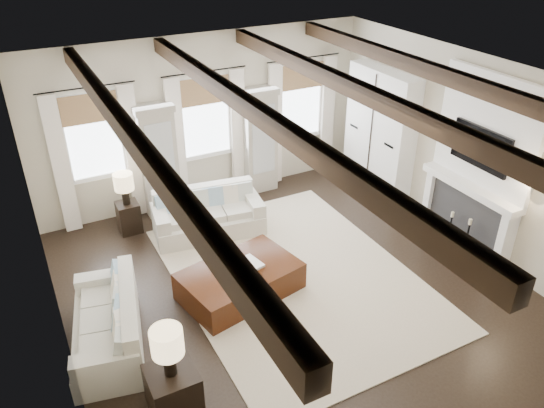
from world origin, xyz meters
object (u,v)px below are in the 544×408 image
side_table_front (173,390)px  sofa_left (111,325)px  sofa_back (208,215)px  side_table_back (129,217)px  ottoman (240,281)px

side_table_front → sofa_left: bearing=106.1°
sofa_back → side_table_front: 3.83m
sofa_back → sofa_left: (-2.16, -2.04, -0.01)m
sofa_left → side_table_back: size_ratio=3.53×
sofa_left → side_table_back: 2.86m
sofa_left → ottoman: 1.95m
sofa_back → sofa_left: size_ratio=1.00×
ottoman → side_table_back: bearing=100.4°
sofa_left → side_table_front: size_ratio=3.56×
sofa_back → side_table_front: bearing=-117.5°
sofa_back → side_table_back: size_ratio=3.54×
sofa_back → side_table_back: (-1.24, 0.67, -0.05)m
sofa_back → ottoman: bearing=-96.7°
ottoman → side_table_back: (-1.02, 2.52, 0.06)m
sofa_back → sofa_left: bearing=-136.6°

